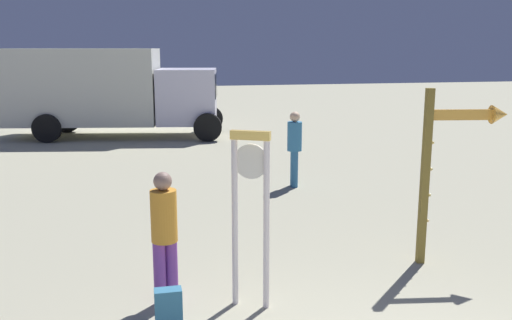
% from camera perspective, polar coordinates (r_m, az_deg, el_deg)
% --- Properties ---
extents(standing_clock, '(0.44, 0.28, 2.05)m').
position_cam_1_polar(standing_clock, '(6.22, -0.55, -4.18)').
color(standing_clock, white).
rests_on(standing_clock, ground_plane).
extents(arrow_sign, '(1.14, 0.35, 2.42)m').
position_cam_1_polar(arrow_sign, '(7.89, 19.64, 1.07)').
color(arrow_sign, olive).
rests_on(arrow_sign, ground_plane).
extents(person_near_clock, '(0.30, 0.30, 1.57)m').
position_cam_1_polar(person_near_clock, '(6.47, -9.40, -7.24)').
color(person_near_clock, purple).
rests_on(person_near_clock, ground_plane).
extents(backpack, '(0.29, 0.20, 0.46)m').
position_cam_1_polar(backpack, '(6.12, -8.99, -14.97)').
color(backpack, teal).
rests_on(backpack, ground_plane).
extents(person_distant, '(0.31, 0.31, 1.62)m').
position_cam_1_polar(person_distant, '(11.82, 3.98, 1.54)').
color(person_distant, teal).
rests_on(person_distant, ground_plane).
extents(box_truck_near, '(7.33, 3.46, 2.91)m').
position_cam_1_polar(box_truck_near, '(19.12, -15.20, 7.02)').
color(box_truck_near, beige).
rests_on(box_truck_near, ground_plane).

